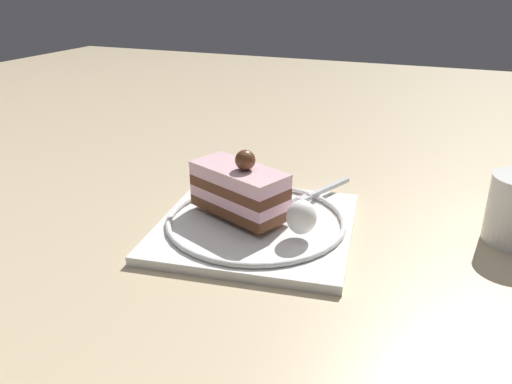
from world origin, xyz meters
name	(u,v)px	position (x,y,z in m)	size (l,w,h in m)	color
ground_plane	(249,224)	(0.00, 0.00, 0.00)	(2.40, 2.40, 0.00)	tan
dessert_plate	(256,224)	(-0.01, 0.01, 0.01)	(0.24, 0.24, 0.02)	white
cake_slice	(239,189)	(0.01, 0.01, 0.04)	(0.12, 0.09, 0.07)	brown
whipped_cream_dollop	(301,217)	(-0.07, 0.03, 0.03)	(0.03, 0.03, 0.04)	white
fork	(316,193)	(-0.06, -0.07, 0.02)	(0.05, 0.11, 0.00)	silver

